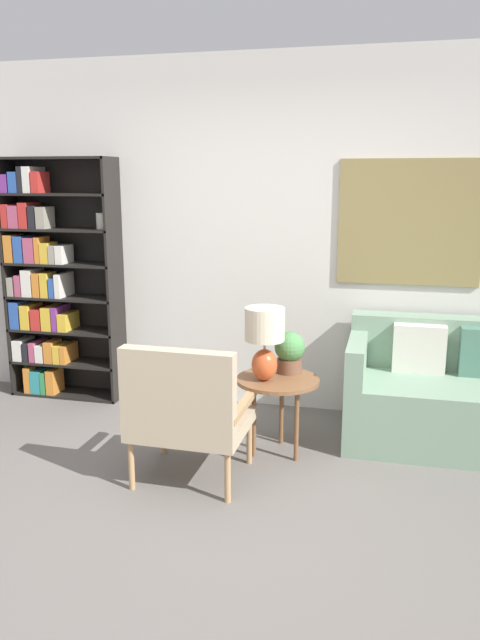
% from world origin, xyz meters
% --- Properties ---
extents(ground_plane, '(14.00, 14.00, 0.00)m').
position_xyz_m(ground_plane, '(0.00, 0.00, 0.00)').
color(ground_plane, '#66605B').
extents(wall_back, '(6.40, 0.08, 2.70)m').
position_xyz_m(wall_back, '(0.06, 2.03, 1.35)').
color(wall_back, silver).
rests_on(wall_back, ground_plane).
extents(bookshelf, '(0.94, 0.30, 1.95)m').
position_xyz_m(bookshelf, '(-1.80, 1.84, 0.95)').
color(bookshelf, black).
rests_on(bookshelf, ground_plane).
extents(armchair, '(0.69, 0.60, 0.87)m').
position_xyz_m(armchair, '(-0.21, 0.55, 0.48)').
color(armchair, tan).
rests_on(armchair, ground_plane).
extents(side_table, '(0.54, 0.54, 0.52)m').
position_xyz_m(side_table, '(0.24, 1.11, 0.47)').
color(side_table, brown).
rests_on(side_table, ground_plane).
extents(table_lamp, '(0.25, 0.25, 0.48)m').
position_xyz_m(table_lamp, '(0.16, 1.05, 0.82)').
color(table_lamp, '#C65128').
rests_on(table_lamp, side_table).
extents(potted_plant, '(0.20, 0.20, 0.28)m').
position_xyz_m(potted_plant, '(0.29, 1.25, 0.67)').
color(potted_plant, brown).
rests_on(potted_plant, side_table).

